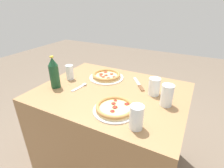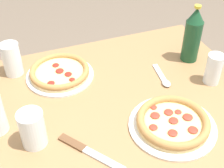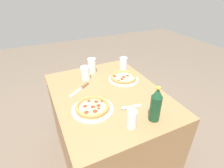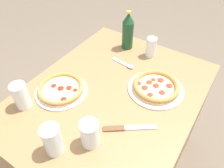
{
  "view_description": "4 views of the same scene",
  "coord_description": "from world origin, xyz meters",
  "views": [
    {
      "loc": [
        0.52,
        -0.99,
        1.37
      ],
      "look_at": [
        0.01,
        -0.01,
        0.83
      ],
      "focal_mm": 28.0,
      "sensor_mm": 36.0,
      "label": 1
    },
    {
      "loc": [
        0.29,
        0.76,
        1.51
      ],
      "look_at": [
        0.0,
        0.0,
        0.85
      ],
      "focal_mm": 50.0,
      "sensor_mm": 36.0,
      "label": 2
    },
    {
      "loc": [
        -1.04,
        0.46,
        1.53
      ],
      "look_at": [
        0.02,
        -0.05,
        0.83
      ],
      "focal_mm": 28.0,
      "sensor_mm": 36.0,
      "label": 3
    },
    {
      "loc": [
        0.65,
        0.43,
        1.55
      ],
      "look_at": [
        0.0,
        0.0,
        0.83
      ],
      "focal_mm": 35.0,
      "sensor_mm": 36.0,
      "label": 4
    }
  ],
  "objects": [
    {
      "name": "glass_lemonade",
      "position": [
        -0.39,
        0.02,
        0.82
      ],
      "size": [
        0.06,
        0.06,
        0.12
      ],
      "color": "white",
      "rests_on": "table"
    },
    {
      "name": "knife",
      "position": [
        0.15,
        0.18,
        0.77
      ],
      "size": [
        0.16,
        0.2,
        0.01
      ],
      "color": "brown",
      "rests_on": "table"
    },
    {
      "name": "beer_bottle",
      "position": [
        -0.4,
        -0.14,
        0.88
      ],
      "size": [
        0.07,
        0.07,
        0.24
      ],
      "color": "#194728",
      "rests_on": "table"
    },
    {
      "name": "pizza_veggie",
      "position": [
        0.14,
        -0.21,
        0.78
      ],
      "size": [
        0.26,
        0.26,
        0.04
      ],
      "color": "silver",
      "rests_on": "table"
    },
    {
      "name": "glass_cola",
      "position": [
        0.3,
        -0.3,
        0.83
      ],
      "size": [
        0.07,
        0.07,
        0.13
      ],
      "color": "white",
      "rests_on": "table"
    },
    {
      "name": "ground_plane",
      "position": [
        0.0,
        0.0,
        0.0
      ],
      "size": [
        8.0,
        8.0,
        0.0
      ],
      "primitive_type": "plane",
      "color": "#6B5B4C"
    },
    {
      "name": "spoon",
      "position": [
        -0.23,
        -0.05,
        0.77
      ],
      "size": [
        0.04,
        0.15,
        0.01
      ],
      "color": "silver",
      "rests_on": "table"
    },
    {
      "name": "table",
      "position": [
        0.0,
        0.0,
        0.38
      ],
      "size": [
        1.05,
        0.82,
        0.77
      ],
      "color": "#997047",
      "rests_on": "ground_plane"
    },
    {
      "name": "glass_water",
      "position": [
        0.28,
        0.09,
        0.82
      ],
      "size": [
        0.08,
        0.08,
        0.12
      ],
      "color": "white",
      "rests_on": "table"
    },
    {
      "name": "glass_red_wine",
      "position": [
        0.39,
        -0.01,
        0.83
      ],
      "size": [
        0.07,
        0.07,
        0.14
      ],
      "color": "white",
      "rests_on": "table"
    },
    {
      "name": "pizza_pepperoni",
      "position": [
        -0.14,
        0.18,
        0.79
      ],
      "size": [
        0.28,
        0.28,
        0.04
      ],
      "color": "silver",
      "rests_on": "table"
    }
  ]
}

